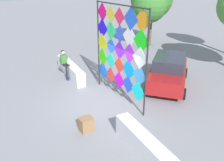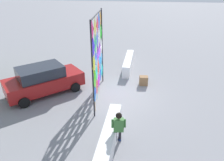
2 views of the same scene
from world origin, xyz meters
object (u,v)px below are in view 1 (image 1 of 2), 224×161
at_px(seated_vendor, 65,62).
at_px(tree_far_right, 151,0).
at_px(kite_display_rack, 120,48).
at_px(parked_car, 168,71).
at_px(cardboard_box_large, 86,124).

xyz_separation_m(seated_vendor, tree_far_right, (-3.46, 8.29, 2.84)).
distance_m(kite_display_rack, tree_far_right, 9.87).
height_order(seated_vendor, parked_car, seated_vendor).
relative_size(cardboard_box_large, tree_far_right, 0.10).
height_order(seated_vendor, tree_far_right, tree_far_right).
bearing_deg(kite_display_rack, parked_car, 92.75).
xyz_separation_m(kite_display_rack, cardboard_box_large, (1.74, -2.38, -2.23)).
distance_m(seated_vendor, tree_far_right, 9.42).
xyz_separation_m(seated_vendor, parked_car, (3.49, 4.67, -0.16)).
bearing_deg(cardboard_box_large, tree_far_right, 134.12).
relative_size(seated_vendor, parked_car, 0.39).
bearing_deg(parked_car, tree_far_right, 152.45).
bearing_deg(kite_display_rack, tree_far_right, 136.48).
xyz_separation_m(parked_car, tree_far_right, (-6.94, 3.62, 3.00)).
relative_size(seated_vendor, tree_far_right, 0.29).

